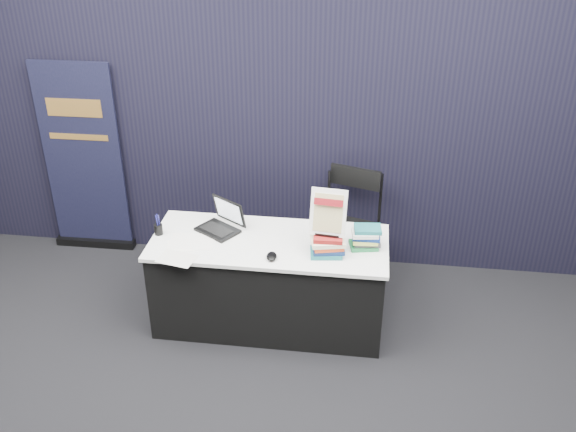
{
  "coord_description": "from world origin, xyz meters",
  "views": [
    {
      "loc": [
        0.69,
        -3.56,
        3.25
      ],
      "look_at": [
        0.14,
        0.55,
        0.98
      ],
      "focal_mm": 40.0,
      "sensor_mm": 36.0,
      "label": 1
    }
  ],
  "objects_px": {
    "book_stack_tall": "(327,245)",
    "pullup_banner": "(85,170)",
    "display_table": "(270,282)",
    "info_sign": "(328,213)",
    "book_stack_short": "(366,237)",
    "stacking_chair": "(353,226)",
    "laptop": "(219,222)"
  },
  "relations": [
    {
      "from": "display_table",
      "to": "info_sign",
      "type": "relative_size",
      "value": 5.06
    },
    {
      "from": "laptop",
      "to": "stacking_chair",
      "type": "bearing_deg",
      "value": 59.21
    },
    {
      "from": "info_sign",
      "to": "pullup_banner",
      "type": "xyz_separation_m",
      "value": [
        -2.31,
        1.05,
        -0.28
      ]
    },
    {
      "from": "display_table",
      "to": "pullup_banner",
      "type": "bearing_deg",
      "value": 153.01
    },
    {
      "from": "book_stack_short",
      "to": "stacking_chair",
      "type": "height_order",
      "value": "stacking_chair"
    },
    {
      "from": "display_table",
      "to": "book_stack_tall",
      "type": "height_order",
      "value": "book_stack_tall"
    },
    {
      "from": "laptop",
      "to": "book_stack_short",
      "type": "bearing_deg",
      "value": 26.92
    },
    {
      "from": "book_stack_tall",
      "to": "pullup_banner",
      "type": "distance_m",
      "value": 2.55
    },
    {
      "from": "display_table",
      "to": "stacking_chair",
      "type": "relative_size",
      "value": 1.75
    },
    {
      "from": "laptop",
      "to": "pullup_banner",
      "type": "bearing_deg",
      "value": -176.43
    },
    {
      "from": "display_table",
      "to": "info_sign",
      "type": "distance_m",
      "value": 0.84
    },
    {
      "from": "stacking_chair",
      "to": "info_sign",
      "type": "bearing_deg",
      "value": -85.41
    },
    {
      "from": "stacking_chair",
      "to": "book_stack_tall",
      "type": "bearing_deg",
      "value": -84.92
    },
    {
      "from": "book_stack_short",
      "to": "stacking_chair",
      "type": "bearing_deg",
      "value": 100.09
    },
    {
      "from": "info_sign",
      "to": "stacking_chair",
      "type": "relative_size",
      "value": 0.35
    },
    {
      "from": "info_sign",
      "to": "laptop",
      "type": "bearing_deg",
      "value": 170.79
    },
    {
      "from": "display_table",
      "to": "pullup_banner",
      "type": "xyz_separation_m",
      "value": [
        -1.86,
        0.95,
        0.42
      ]
    },
    {
      "from": "display_table",
      "to": "laptop",
      "type": "bearing_deg",
      "value": 162.62
    },
    {
      "from": "book_stack_tall",
      "to": "stacking_chair",
      "type": "relative_size",
      "value": 0.25
    },
    {
      "from": "book_stack_short",
      "to": "laptop",
      "type": "bearing_deg",
      "value": 173.81
    },
    {
      "from": "laptop",
      "to": "stacking_chair",
      "type": "distance_m",
      "value": 1.17
    },
    {
      "from": "laptop",
      "to": "stacking_chair",
      "type": "relative_size",
      "value": 0.39
    },
    {
      "from": "display_table",
      "to": "book_stack_short",
      "type": "bearing_deg",
      "value": 0.58
    },
    {
      "from": "info_sign",
      "to": "pullup_banner",
      "type": "bearing_deg",
      "value": 161.35
    },
    {
      "from": "laptop",
      "to": "info_sign",
      "type": "xyz_separation_m",
      "value": [
        0.87,
        -0.23,
        0.27
      ]
    },
    {
      "from": "laptop",
      "to": "stacking_chair",
      "type": "xyz_separation_m",
      "value": [
        1.03,
        0.51,
        -0.24
      ]
    },
    {
      "from": "display_table",
      "to": "laptop",
      "type": "xyz_separation_m",
      "value": [
        -0.42,
        0.13,
        0.43
      ]
    },
    {
      "from": "book_stack_tall",
      "to": "pullup_banner",
      "type": "height_order",
      "value": "pullup_banner"
    },
    {
      "from": "pullup_banner",
      "to": "stacking_chair",
      "type": "distance_m",
      "value": 2.5
    },
    {
      "from": "laptop",
      "to": "info_sign",
      "type": "distance_m",
      "value": 0.94
    },
    {
      "from": "laptop",
      "to": "info_sign",
      "type": "relative_size",
      "value": 1.11
    },
    {
      "from": "display_table",
      "to": "pullup_banner",
      "type": "distance_m",
      "value": 2.13
    }
  ]
}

